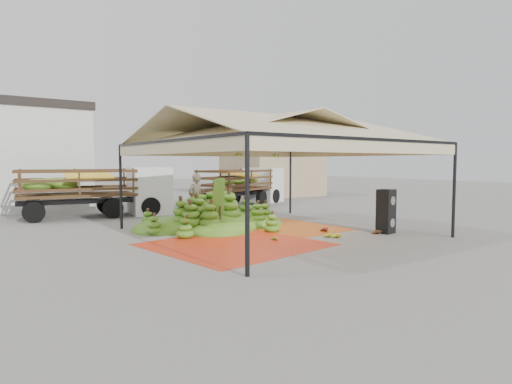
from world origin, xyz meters
TOP-DOWN VIEW (x-y plane):
  - ground at (0.00, 0.00)m, footprint 90.00×90.00m
  - canopy_tent at (0.00, 0.00)m, footprint 8.10×8.10m
  - building_tan at (10.00, 13.00)m, footprint 6.30×5.30m
  - tarp_left at (-2.32, -0.93)m, footprint 5.04×4.86m
  - tarp_right at (0.51, 0.92)m, footprint 4.47×4.67m
  - banana_heap at (-1.11, 2.29)m, footprint 6.94×6.17m
  - hand_yellow_a at (0.78, -1.97)m, footprint 0.59×0.53m
  - hand_yellow_b at (0.63, -1.73)m, footprint 0.48×0.39m
  - hand_red_a at (1.35, -0.82)m, footprint 0.54×0.48m
  - hand_red_b at (2.42, -2.24)m, footprint 0.53×0.48m
  - hand_green at (-1.04, -1.09)m, footprint 0.44×0.38m
  - hanging_bunches at (-0.85, -0.05)m, footprint 1.74×0.24m
  - speaker_stack at (2.94, -2.22)m, footprint 0.60×0.54m
  - banana_leaves at (-1.40, 0.93)m, footprint 0.96×1.36m
  - vendor at (-1.21, 3.59)m, footprint 0.82×0.65m
  - truck_left at (-3.46, 8.05)m, footprint 6.57×3.06m
  - truck_right at (4.66, 8.67)m, footprint 6.33×4.17m

SIDE VIEW (x-z plane):
  - ground at x=0.00m, z-range 0.00..0.00m
  - banana_leaves at x=-1.40m, z-range -1.85..1.85m
  - tarp_right at x=0.51m, z-range 0.00..0.01m
  - tarp_left at x=-2.32m, z-range 0.00..0.01m
  - hand_green at x=-1.04m, z-range 0.00..0.18m
  - hand_red_b at x=2.42m, z-range 0.00..0.20m
  - hand_yellow_b at x=0.63m, z-range 0.00..0.21m
  - hand_red_a at x=1.35m, z-range 0.00..0.21m
  - hand_yellow_a at x=0.78m, z-range 0.00..0.23m
  - banana_heap at x=-1.11m, z-range 0.00..1.27m
  - speaker_stack at x=2.94m, z-range 0.00..1.49m
  - vendor at x=-1.21m, z-range 0.00..1.96m
  - truck_right at x=4.66m, z-range 0.24..2.30m
  - truck_left at x=-3.46m, z-range 0.25..2.42m
  - building_tan at x=10.00m, z-range 0.02..4.12m
  - hanging_bunches at x=-0.85m, z-range 2.52..2.72m
  - canopy_tent at x=0.00m, z-range 1.30..5.30m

